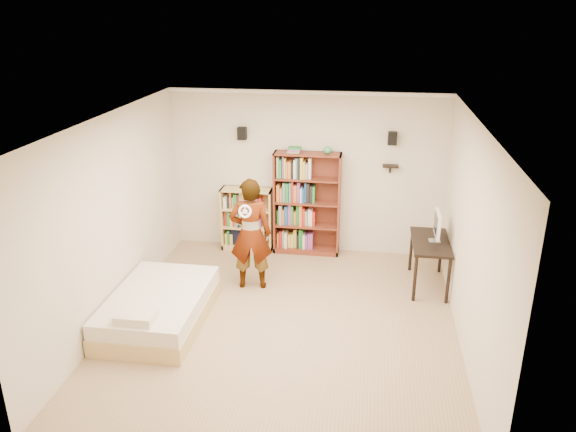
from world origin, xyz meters
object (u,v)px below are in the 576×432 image
low_bookshelf (247,219)px  daybed (158,304)px  person (251,234)px  tall_bookshelf (307,204)px  computer_desk (429,263)px

low_bookshelf → daybed: low_bookshelf is taller
person → tall_bookshelf: bearing=-124.8°
tall_bookshelf → low_bookshelf: tall_bookshelf is taller
tall_bookshelf → person: (-0.66, -1.35, -0.02)m
computer_desk → person: bearing=-171.3°
tall_bookshelf → computer_desk: bearing=-26.2°
low_bookshelf → computer_desk: 3.11m
tall_bookshelf → person: size_ratio=1.03×
daybed → person: 1.65m
tall_bookshelf → daybed: (-1.66, -2.53, -0.60)m
person → low_bookshelf: bearing=-83.9°
computer_desk → daybed: size_ratio=0.58×
low_bookshelf → computer_desk: size_ratio=1.01×
daybed → low_bookshelf: bearing=75.7°
daybed → person: person is taller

